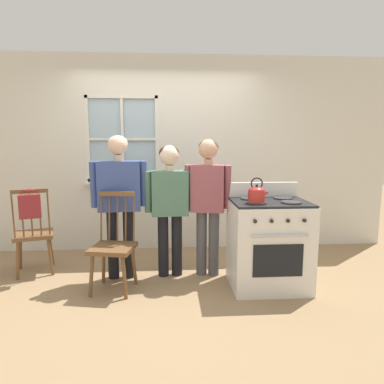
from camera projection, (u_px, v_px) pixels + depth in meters
name	position (u px, v px, depth m)	size (l,w,h in m)	color
ground_plane	(165.00, 288.00, 3.62)	(16.00, 16.00, 0.00)	#937551
wall_back	(167.00, 155.00, 4.80)	(6.40, 0.16, 2.70)	silver
chair_by_window	(34.00, 235.00, 3.98)	(0.52, 0.51, 1.02)	brown
chair_near_wall	(113.00, 247.00, 3.52)	(0.49, 0.48, 1.02)	brown
person_elderly_left	(119.00, 192.00, 3.76)	(0.62, 0.25, 1.60)	black
person_teen_center	(170.00, 197.00, 3.83)	(0.56, 0.25, 1.49)	black
person_adult_right	(208.00, 193.00, 3.85)	(0.53, 0.29, 1.56)	#4C4C51
stove	(269.00, 243.00, 3.61)	(0.79, 0.68, 1.08)	white
kettle	(257.00, 194.00, 3.38)	(0.21, 0.17, 0.25)	red
potted_plant	(135.00, 176.00, 4.72)	(0.17, 0.17, 0.29)	#42474C
handbag	(30.00, 206.00, 3.70)	(0.24, 0.23, 0.31)	maroon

